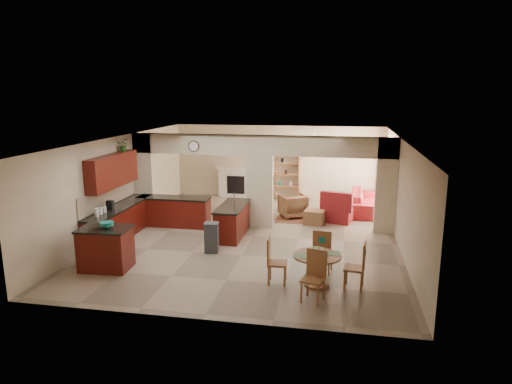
% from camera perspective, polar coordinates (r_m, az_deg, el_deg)
% --- Properties ---
extents(floor, '(10.00, 10.00, 0.00)m').
position_cam_1_polar(floor, '(13.17, -0.30, -5.52)').
color(floor, gray).
rests_on(floor, ground).
extents(ceiling, '(10.00, 10.00, 0.00)m').
position_cam_1_polar(ceiling, '(12.59, -0.31, 6.70)').
color(ceiling, white).
rests_on(ceiling, wall_back).
extents(wall_back, '(8.00, 0.00, 8.00)m').
position_cam_1_polar(wall_back, '(17.66, 2.73, 3.76)').
color(wall_back, beige).
rests_on(wall_back, floor).
extents(wall_front, '(8.00, 0.00, 8.00)m').
position_cam_1_polar(wall_front, '(8.12, -6.96, -6.77)').
color(wall_front, beige).
rests_on(wall_front, floor).
extents(wall_left, '(0.00, 10.00, 10.00)m').
position_cam_1_polar(wall_left, '(14.10, -16.50, 1.05)').
color(wall_left, beige).
rests_on(wall_left, floor).
extents(wall_right, '(0.00, 10.00, 10.00)m').
position_cam_1_polar(wall_right, '(12.70, 17.72, -0.25)').
color(wall_right, beige).
rests_on(wall_right, floor).
extents(partition_left_pier, '(0.60, 0.25, 2.80)m').
position_cam_1_polar(partition_left_pier, '(14.85, -13.74, 1.76)').
color(partition_left_pier, beige).
rests_on(partition_left_pier, floor).
extents(partition_center_pier, '(0.80, 0.25, 2.20)m').
position_cam_1_polar(partition_center_pier, '(13.83, 0.47, 0.08)').
color(partition_center_pier, beige).
rests_on(partition_center_pier, floor).
extents(partition_right_pier, '(0.60, 0.25, 2.80)m').
position_cam_1_polar(partition_right_pier, '(13.63, 15.97, 0.71)').
color(partition_right_pier, beige).
rests_on(partition_right_pier, floor).
extents(partition_header, '(8.00, 0.25, 0.60)m').
position_cam_1_polar(partition_header, '(13.60, 0.48, 5.85)').
color(partition_header, beige).
rests_on(partition_header, partition_center_pier).
extents(kitchen_counter, '(2.52, 3.29, 1.48)m').
position_cam_1_polar(kitchen_counter, '(13.77, -13.97, -3.07)').
color(kitchen_counter, '#3B0A06').
rests_on(kitchen_counter, floor).
extents(upper_cabinets, '(0.35, 2.40, 0.90)m').
position_cam_1_polar(upper_cabinets, '(13.23, -17.49, 2.55)').
color(upper_cabinets, '#3B0A06').
rests_on(upper_cabinets, wall_left).
extents(peninsula, '(0.70, 1.85, 0.91)m').
position_cam_1_polar(peninsula, '(13.05, -2.99, -3.61)').
color(peninsula, '#3B0A06').
rests_on(peninsula, floor).
extents(wall_clock, '(0.34, 0.03, 0.34)m').
position_cam_1_polar(wall_clock, '(13.95, -7.79, 5.70)').
color(wall_clock, '#492F18').
rests_on(wall_clock, partition_header).
extents(rug, '(1.60, 1.30, 0.01)m').
position_cam_1_polar(rug, '(15.01, 5.72, -3.30)').
color(rug, brown).
rests_on(rug, floor).
extents(fireplace, '(1.60, 0.35, 1.20)m').
position_cam_1_polar(fireplace, '(17.92, -2.44, 1.34)').
color(fireplace, beige).
rests_on(fireplace, floor).
extents(shelving_unit, '(1.00, 0.32, 1.80)m').
position_cam_1_polar(shelving_unit, '(17.53, 3.77, 2.02)').
color(shelving_unit, brown).
rests_on(shelving_unit, floor).
extents(window_a, '(0.02, 0.90, 1.90)m').
position_cam_1_polar(window_a, '(14.97, 16.51, 0.91)').
color(window_a, white).
rests_on(window_a, wall_right).
extents(window_b, '(0.02, 0.90, 1.90)m').
position_cam_1_polar(window_b, '(16.63, 15.93, 2.05)').
color(window_b, white).
rests_on(window_b, wall_right).
extents(glazed_door, '(0.02, 0.70, 2.10)m').
position_cam_1_polar(glazed_door, '(15.83, 16.17, 0.98)').
color(glazed_door, white).
rests_on(glazed_door, wall_right).
extents(drape_a_left, '(0.10, 0.28, 2.30)m').
position_cam_1_polar(drape_a_left, '(14.38, 16.59, 0.44)').
color(drape_a_left, '#44211B').
rests_on(drape_a_left, wall_right).
extents(drape_a_right, '(0.10, 0.28, 2.30)m').
position_cam_1_polar(drape_a_right, '(15.55, 16.14, 1.35)').
color(drape_a_right, '#44211B').
rests_on(drape_a_right, wall_right).
extents(drape_b_left, '(0.10, 0.28, 2.30)m').
position_cam_1_polar(drape_b_left, '(16.04, 15.98, 1.68)').
color(drape_b_left, '#44211B').
rests_on(drape_b_left, wall_right).
extents(drape_b_right, '(0.10, 0.28, 2.30)m').
position_cam_1_polar(drape_b_right, '(17.22, 15.62, 2.41)').
color(drape_b_right, '#44211B').
rests_on(drape_b_right, wall_right).
extents(ceiling_fan, '(1.00, 1.00, 0.10)m').
position_cam_1_polar(ceiling_fan, '(15.40, 7.33, 6.75)').
color(ceiling_fan, white).
rests_on(ceiling_fan, ceiling).
extents(kitchen_island, '(1.20, 0.89, 1.00)m').
position_cam_1_polar(kitchen_island, '(11.22, -18.27, -6.70)').
color(kitchen_island, '#3B0A06').
rests_on(kitchen_island, floor).
extents(teal_bowl, '(0.30, 0.30, 0.14)m').
position_cam_1_polar(teal_bowl, '(11.01, -18.15, -3.95)').
color(teal_bowl, '#128273').
rests_on(teal_bowl, kitchen_island).
extents(trash_can, '(0.37, 0.33, 0.72)m').
position_cam_1_polar(trash_can, '(11.83, -5.57, -5.83)').
color(trash_can, '#323235').
rests_on(trash_can, floor).
extents(dining_table, '(1.02, 1.02, 0.70)m').
position_cam_1_polar(dining_table, '(9.86, 7.60, -9.00)').
color(dining_table, brown).
rests_on(dining_table, floor).
extents(fruit_bowl, '(0.31, 0.31, 0.16)m').
position_cam_1_polar(fruit_bowl, '(9.74, 7.51, -7.35)').
color(fruit_bowl, '#8BB827').
rests_on(fruit_bowl, dining_table).
extents(sofa, '(2.51, 1.08, 0.72)m').
position_cam_1_polar(sofa, '(16.13, 13.59, -1.17)').
color(sofa, maroon).
rests_on(sofa, floor).
extents(chaise, '(1.18, 1.05, 0.40)m').
position_cam_1_polar(chaise, '(14.85, 9.95, -2.82)').
color(chaise, maroon).
rests_on(chaise, floor).
extents(armchair, '(1.10, 1.11, 0.76)m').
position_cam_1_polar(armchair, '(15.10, 4.64, -1.70)').
color(armchair, maroon).
rests_on(armchair, floor).
extents(ottoman, '(0.69, 0.69, 0.44)m').
position_cam_1_polar(ottoman, '(14.44, 7.37, -3.09)').
color(ottoman, maroon).
rests_on(ottoman, floor).
extents(plant, '(0.40, 0.37, 0.37)m').
position_cam_1_polar(plant, '(13.78, -16.25, 5.68)').
color(plant, '#1A4713').
rests_on(plant, upper_cabinets).
extents(chair_north, '(0.48, 0.48, 1.02)m').
position_cam_1_polar(chair_north, '(10.53, 8.32, -7.13)').
color(chair_north, brown).
rests_on(chair_north, floor).
extents(chair_east, '(0.47, 0.47, 1.02)m').
position_cam_1_polar(chair_east, '(9.83, 12.72, -8.76)').
color(chair_east, brown).
rests_on(chair_east, floor).
extents(chair_south, '(0.52, 0.52, 1.02)m').
position_cam_1_polar(chair_south, '(9.20, 7.35, -10.06)').
color(chair_south, brown).
rests_on(chair_south, floor).
extents(chair_west, '(0.44, 0.44, 1.02)m').
position_cam_1_polar(chair_west, '(9.90, 2.20, -8.30)').
color(chair_west, brown).
rests_on(chair_west, floor).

